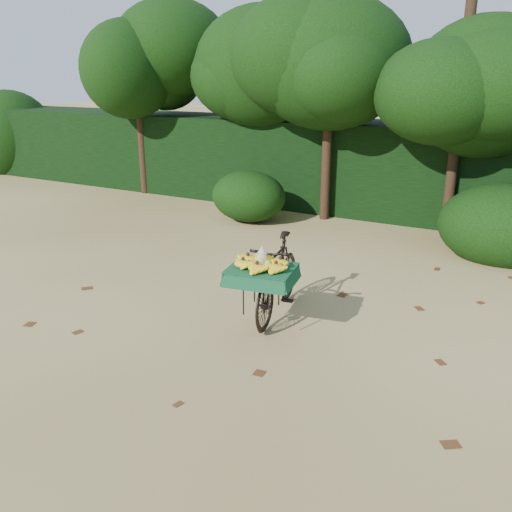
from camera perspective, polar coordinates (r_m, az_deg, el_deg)
The scene contains 6 objects.
ground at distance 5.68m, azimuth 4.35°, elevation -10.15°, with size 80.00×80.00×0.00m, color tan.
vendor_bicycle at distance 6.31m, azimuth 2.22°, elevation -2.16°, with size 0.84×1.75×0.96m.
hedge_backdrop at distance 11.19m, azimuth 18.15°, elevation 8.35°, with size 26.00×1.80×1.80m, color black.
tree_row at distance 10.43m, azimuth 14.29°, elevation 14.11°, with size 14.50×2.00×4.00m, color black, non-canonical shape.
bush_clumps at distance 9.27m, azimuth 18.45°, elevation 3.45°, with size 8.80×1.70×0.90m, color black, non-canonical shape.
leaf_litter at distance 6.21m, azimuth 6.86°, elevation -7.52°, with size 7.00×7.30×0.01m, color #4F2B15, non-canonical shape.
Camera 1 is at (2.01, -4.55, 2.74)m, focal length 38.00 mm.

